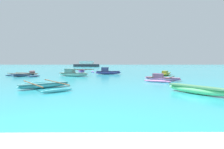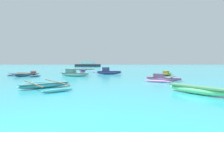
% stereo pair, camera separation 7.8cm
% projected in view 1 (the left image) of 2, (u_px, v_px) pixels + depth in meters
% --- Properties ---
extents(moored_boat_0, '(4.29, 4.71, 0.38)m').
position_uv_depth(moored_boat_0, '(44.00, 85.00, 11.47)').
color(moored_boat_0, '#51C8D1').
rests_on(moored_boat_0, ground_plane).
extents(moored_boat_1, '(2.54, 3.85, 0.61)m').
position_uv_depth(moored_boat_1, '(166.00, 74.00, 22.46)').
color(moored_boat_1, yellow).
rests_on(moored_boat_1, ground_plane).
extents(moored_boat_2, '(4.46, 3.15, 0.54)m').
position_uv_depth(moored_boat_2, '(81.00, 71.00, 28.38)').
color(moored_boat_2, '#915AB9').
rests_on(moored_boat_2, ground_plane).
extents(moored_boat_3, '(1.96, 3.27, 0.47)m').
position_uv_depth(moored_boat_3, '(32.00, 72.00, 24.42)').
color(moored_boat_3, '#915A65').
rests_on(moored_boat_3, ground_plane).
extents(moored_boat_4, '(3.93, 2.02, 0.91)m').
position_uv_depth(moored_boat_4, '(73.00, 74.00, 21.10)').
color(moored_boat_4, '#A4DCC8').
rests_on(moored_boat_4, ground_plane).
extents(moored_boat_5, '(1.72, 2.60, 0.37)m').
position_uv_depth(moored_boat_5, '(69.00, 73.00, 24.40)').
color(moored_boat_5, tan).
rests_on(moored_boat_5, ground_plane).
extents(moored_boat_6, '(2.36, 3.03, 0.44)m').
position_uv_depth(moored_boat_6, '(196.00, 89.00, 9.30)').
color(moored_boat_6, '#6AD884').
rests_on(moored_boat_6, ground_plane).
extents(moored_boat_7, '(3.64, 0.84, 0.98)m').
position_uv_depth(moored_boat_7, '(107.00, 72.00, 24.45)').
color(moored_boat_7, '#4F4A99').
rests_on(moored_boat_7, ground_plane).
extents(moored_boat_8, '(4.53, 3.42, 0.40)m').
position_uv_depth(moored_boat_8, '(22.00, 75.00, 20.82)').
color(moored_boat_8, '#4D6591').
rests_on(moored_boat_8, ground_plane).
extents(moored_boat_9, '(3.90, 4.34, 0.64)m').
position_uv_depth(moored_boat_9, '(162.00, 78.00, 16.20)').
color(moored_boat_9, pink).
rests_on(moored_boat_9, ground_plane).
extents(distant_ferry, '(9.61, 2.11, 2.11)m').
position_uv_depth(distant_ferry, '(87.00, 64.00, 65.84)').
color(distant_ferry, '#2D333D').
rests_on(distant_ferry, ground_plane).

